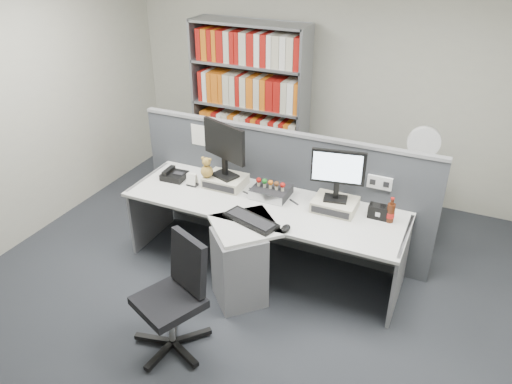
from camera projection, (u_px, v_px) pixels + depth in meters
The scene contains 21 objects.
ground at pixel (224, 320), 4.24m from camera, with size 5.50×5.50×0.00m, color #2F3237.
room_shell at pixel (216, 122), 3.38m from camera, with size 5.04×5.54×2.72m.
partition at pixel (281, 190), 4.92m from camera, with size 3.00×0.08×1.27m.
desk at pixel (253, 240), 4.50m from camera, with size 2.60×1.20×0.72m.
monitor_riser_left at pixel (225, 181), 4.82m from camera, with size 0.38×0.31×0.10m.
monitor_riser_right at pixel (335, 205), 4.42m from camera, with size 0.38×0.31×0.10m.
monitor_left at pixel (224, 146), 4.64m from camera, with size 0.51×0.24×0.54m.
monitor_right at pixel (338, 171), 4.26m from camera, with size 0.46×0.18×0.47m.
desktop_pc at pixel (271, 192), 4.64m from camera, with size 0.34×0.30×0.09m.
figurines at pixel (271, 183), 4.58m from camera, with size 0.29×0.05×0.09m.
keyboard at pixel (251, 220), 4.26m from camera, with size 0.53×0.33×0.03m.
mouse at pixel (286, 228), 4.14m from camera, with size 0.07×0.12×0.04m, color black.
desk_phone at pixel (174, 175), 4.96m from camera, with size 0.24×0.22×0.10m.
desk_calendar at pixel (192, 181), 4.82m from camera, with size 0.11×0.08×0.13m.
plush_toy at pixel (207, 169), 4.74m from camera, with size 0.12×0.12×0.21m.
speaker at pixel (379, 212), 4.30m from camera, with size 0.18×0.10×0.12m, color black.
cola_bottle at pixel (391, 213), 4.23m from camera, with size 0.07×0.07×0.23m.
shelving_unit at pixel (250, 108), 6.05m from camera, with size 1.41×0.40×2.00m.
filing_cabinet at pixel (413, 206), 5.23m from camera, with size 0.45×0.61×0.70m.
desk_fan at pixel (423, 146), 4.89m from camera, with size 0.32×0.19×0.54m.
office_chair at pixel (176, 293), 3.78m from camera, with size 0.62×0.63×0.94m.
Camera 1 is at (1.57, -2.79, 3.00)m, focal length 34.90 mm.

